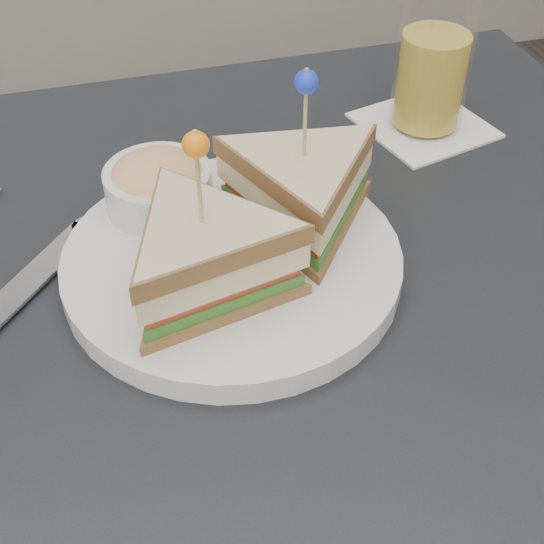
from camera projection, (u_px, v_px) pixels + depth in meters
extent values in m
cube|color=black|center=(262.00, 352.00, 0.53)|extent=(0.80, 0.80, 0.03)
cylinder|color=black|center=(432.00, 303.00, 1.10)|extent=(0.04, 0.04, 0.72)
cylinder|color=silver|center=(232.00, 265.00, 0.57)|extent=(0.32, 0.32, 0.01)
cylinder|color=silver|center=(232.00, 255.00, 0.56)|extent=(0.32, 0.32, 0.00)
cylinder|color=tan|center=(199.00, 186.00, 0.47)|extent=(0.00, 0.00, 0.08)
sphere|color=orange|center=(196.00, 145.00, 0.45)|extent=(0.02, 0.02, 0.02)
cylinder|color=tan|center=(305.00, 121.00, 0.52)|extent=(0.00, 0.00, 0.08)
sphere|color=#182FB4|center=(306.00, 82.00, 0.50)|extent=(0.02, 0.02, 0.02)
cylinder|color=silver|center=(159.00, 191.00, 0.59)|extent=(0.11, 0.11, 0.04)
ellipsoid|color=#E0B772|center=(157.00, 177.00, 0.58)|extent=(0.09, 0.09, 0.03)
cube|color=silver|center=(37.00, 274.00, 0.56)|extent=(0.10, 0.11, 0.00)
cylinder|color=silver|center=(87.00, 226.00, 0.61)|extent=(0.03, 0.03, 0.00)
cube|color=white|center=(424.00, 125.00, 0.73)|extent=(0.13, 0.13, 0.00)
cylinder|color=gold|center=(431.00, 79.00, 0.69)|extent=(0.07, 0.07, 0.09)
cylinder|color=white|center=(434.00, 58.00, 0.68)|extent=(0.08, 0.08, 0.14)
cube|color=white|center=(440.00, 33.00, 0.68)|extent=(0.02, 0.02, 0.02)
cube|color=white|center=(431.00, 48.00, 0.66)|extent=(0.02, 0.02, 0.02)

